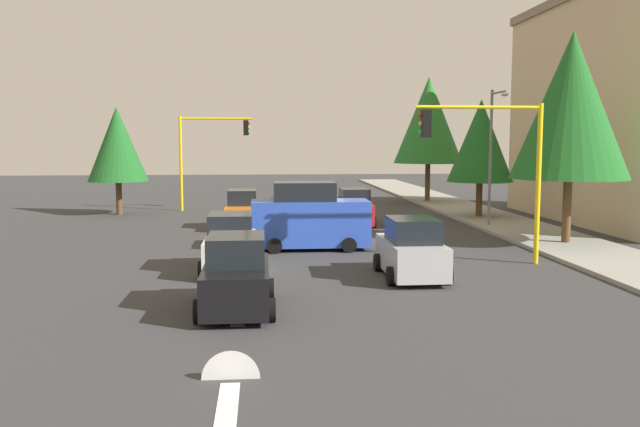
# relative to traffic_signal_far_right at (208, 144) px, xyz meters

# --- Properties ---
(ground_plane) EXTENTS (120.00, 120.00, 0.00)m
(ground_plane) POSITION_rel_traffic_signal_far_right_xyz_m (14.00, 5.75, -4.23)
(ground_plane) COLOR #353538
(sidewalk_kerb) EXTENTS (80.00, 4.00, 0.15)m
(sidewalk_kerb) POSITION_rel_traffic_signal_far_right_xyz_m (9.00, 16.25, -4.15)
(sidewalk_kerb) COLOR gray
(sidewalk_kerb) RESTS_ON ground
(lane_arrow_near) EXTENTS (2.40, 1.10, 1.10)m
(lane_arrow_near) POSITION_rel_traffic_signal_far_right_xyz_m (25.51, 2.75, -4.22)
(lane_arrow_near) COLOR silver
(lane_arrow_near) RESTS_ON ground
(lane_arrow_mid) EXTENTS (2.40, 1.10, 1.10)m
(lane_arrow_mid) POSITION_rel_traffic_signal_far_right_xyz_m (31.51, 2.75, -4.22)
(lane_arrow_mid) COLOR silver
(lane_arrow_mid) RESTS_ON ground
(traffic_signal_far_right) EXTENTS (0.36, 4.59, 6.00)m
(traffic_signal_far_right) POSITION_rel_traffic_signal_far_right_xyz_m (0.00, 0.00, 0.00)
(traffic_signal_far_right) COLOR yellow
(traffic_signal_far_right) RESTS_ON ground
(traffic_signal_near_left) EXTENTS (0.36, 4.59, 5.77)m
(traffic_signal_near_left) POSITION_rel_traffic_signal_far_right_xyz_m (20.00, 11.46, -0.15)
(traffic_signal_near_left) COLOR yellow
(traffic_signal_near_left) RESTS_ON ground
(street_lamp_curbside) EXTENTS (2.15, 0.28, 7.00)m
(street_lamp_curbside) POSITION_rel_traffic_signal_far_right_xyz_m (10.39, 14.95, 0.12)
(street_lamp_curbside) COLOR slate
(street_lamp_curbside) RESTS_ON ground
(tree_roadside_mid) EXTENTS (3.72, 3.72, 6.78)m
(tree_roadside_mid) POSITION_rel_traffic_signal_far_right_xyz_m (6.00, 15.75, 0.21)
(tree_roadside_mid) COLOR brown
(tree_roadside_mid) RESTS_ON ground
(tree_roadside_near) EXTENTS (4.89, 4.89, 8.96)m
(tree_roadside_near) POSITION_rel_traffic_signal_far_right_xyz_m (16.00, 16.25, 1.67)
(tree_roadside_near) COLOR brown
(tree_roadside_near) RESTS_ON ground
(tree_opposite_side) EXTENTS (3.56, 3.56, 6.48)m
(tree_opposite_side) POSITION_rel_traffic_signal_far_right_xyz_m (2.00, -5.25, 0.01)
(tree_opposite_side) COLOR brown
(tree_opposite_side) RESTS_ON ground
(tree_roadside_far) EXTENTS (4.90, 4.90, 8.98)m
(tree_roadside_far) POSITION_rel_traffic_signal_far_right_xyz_m (-4.00, 15.25, 1.68)
(tree_roadside_far) COLOR brown
(tree_roadside_far) RESTS_ON ground
(delivery_van_blue) EXTENTS (2.22, 4.80, 2.77)m
(delivery_van_blue) POSITION_rel_traffic_signal_far_right_xyz_m (16.00, 5.29, -2.94)
(delivery_van_blue) COLOR blue
(delivery_van_blue) RESTS_ON ground
(car_red) EXTENTS (3.96, 1.94, 1.98)m
(car_red) POSITION_rel_traffic_signal_far_right_xyz_m (8.47, 8.17, -3.33)
(car_red) COLOR red
(car_red) RESTS_ON ground
(car_orange) EXTENTS (3.64, 1.93, 1.98)m
(car_orange) POSITION_rel_traffic_signal_far_right_xyz_m (9.26, 2.36, -3.33)
(car_orange) COLOR orange
(car_orange) RESTS_ON ground
(car_silver) EXTENTS (3.82, 2.00, 1.98)m
(car_silver) POSITION_rel_traffic_signal_far_right_xyz_m (22.08, 8.18, -3.33)
(car_silver) COLOR #B2B5BA
(car_silver) RESTS_ON ground
(car_black) EXTENTS (3.77, 2.00, 1.98)m
(car_black) POSITION_rel_traffic_signal_far_right_xyz_m (25.82, 2.67, -3.33)
(car_black) COLOR black
(car_black) RESTS_ON ground
(car_white) EXTENTS (3.82, 1.97, 1.98)m
(car_white) POSITION_rel_traffic_signal_far_right_xyz_m (20.48, 2.28, -3.33)
(car_white) COLOR white
(car_white) RESTS_ON ground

